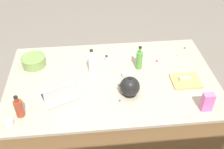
# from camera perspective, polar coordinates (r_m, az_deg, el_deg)

# --- Properties ---
(ground_plane) EXTENTS (12.00, 12.00, 0.00)m
(ground_plane) POSITION_cam_1_polar(r_m,az_deg,el_deg) (3.20, -0.00, -13.24)
(ground_plane) COLOR slate
(island_counter) EXTENTS (1.98, 1.21, 0.90)m
(island_counter) POSITION_cam_1_polar(r_m,az_deg,el_deg) (2.86, -0.00, -7.75)
(island_counter) COLOR olive
(island_counter) RESTS_ON ground
(laptop) EXTENTS (0.37, 0.33, 0.22)m
(laptop) POSITION_cam_1_polar(r_m,az_deg,el_deg) (2.35, -11.11, -4.45)
(laptop) COLOR #B7B7BC
(laptop) RESTS_ON island_counter
(mixing_bowl_large) EXTENTS (0.24, 0.24, 0.10)m
(mixing_bowl_large) POSITION_cam_1_polar(r_m,az_deg,el_deg) (2.79, -16.40, 2.79)
(mixing_bowl_large) COLOR #72934C
(mixing_bowl_large) RESTS_ON island_counter
(bottle_vinegar) EXTENTS (0.07, 0.07, 0.26)m
(bottle_vinegar) POSITION_cam_1_polar(r_m,az_deg,el_deg) (2.57, -4.28, 2.42)
(bottle_vinegar) COLOR white
(bottle_vinegar) RESTS_ON island_counter
(bottle_soy) EXTENTS (0.07, 0.07, 0.21)m
(bottle_soy) POSITION_cam_1_polar(r_m,az_deg,el_deg) (2.28, -19.28, -6.76)
(bottle_soy) COLOR maroon
(bottle_soy) RESTS_ON island_counter
(bottle_olive) EXTENTS (0.06, 0.06, 0.25)m
(bottle_olive) POSITION_cam_1_polar(r_m,az_deg,el_deg) (2.63, 5.85, 3.18)
(bottle_olive) COLOR #4C8C38
(bottle_olive) RESTS_ON island_counter
(kettle) EXTENTS (0.21, 0.18, 0.20)m
(kettle) POSITION_cam_1_polar(r_m,az_deg,el_deg) (2.35, 3.79, -2.63)
(kettle) COLOR black
(kettle) RESTS_ON island_counter
(cutting_board) EXTENTS (0.27, 0.22, 0.02)m
(cutting_board) POSITION_cam_1_polar(r_m,az_deg,el_deg) (2.60, 15.48, -1.32)
(cutting_board) COLOR tan
(cutting_board) RESTS_ON island_counter
(butter_stick_left) EXTENTS (0.11, 0.04, 0.04)m
(butter_stick_left) POSITION_cam_1_polar(r_m,az_deg,el_deg) (2.58, 15.39, -0.88)
(butter_stick_left) COLOR #F4E58C
(butter_stick_left) RESTS_ON cutting_board
(ramekin_small) EXTENTS (0.07, 0.07, 0.04)m
(ramekin_small) POSITION_cam_1_polar(r_m,az_deg,el_deg) (2.29, -21.19, -9.57)
(ramekin_small) COLOR beige
(ramekin_small) RESTS_ON island_counter
(ramekin_medium) EXTENTS (0.09, 0.09, 0.04)m
(ramekin_medium) POSITION_cam_1_polar(r_m,az_deg,el_deg) (2.56, 3.11, -0.05)
(ramekin_medium) COLOR beige
(ramekin_medium) RESTS_ON island_counter
(kitchen_timer) EXTENTS (0.07, 0.07, 0.08)m
(kitchen_timer) POSITION_cam_1_polar(r_m,az_deg,el_deg) (2.74, -1.17, 3.35)
(kitchen_timer) COLOR #B2B2B7
(kitchen_timer) RESTS_ON island_counter
(candy_bag) EXTENTS (0.09, 0.06, 0.17)m
(candy_bag) POSITION_cam_1_polar(r_m,az_deg,el_deg) (2.33, 19.72, -5.54)
(candy_bag) COLOR pink
(candy_bag) RESTS_ON island_counter
(candy_0) EXTENTS (0.02, 0.02, 0.02)m
(candy_0) POSITION_cam_1_polar(r_m,az_deg,el_deg) (2.79, 9.55, 2.87)
(candy_0) COLOR red
(candy_0) RESTS_ON island_counter
(candy_1) EXTENTS (0.02, 0.02, 0.02)m
(candy_1) POSITION_cam_1_polar(r_m,az_deg,el_deg) (3.06, 15.30, 5.52)
(candy_1) COLOR red
(candy_1) RESTS_ON island_counter
(candy_2) EXTENTS (0.02, 0.02, 0.02)m
(candy_2) POSITION_cam_1_polar(r_m,az_deg,el_deg) (2.46, -18.95, -4.97)
(candy_2) COLOR yellow
(candy_2) RESTS_ON island_counter
(candy_3) EXTENTS (0.02, 0.02, 0.02)m
(candy_3) POSITION_cam_1_polar(r_m,az_deg,el_deg) (2.32, 1.64, -5.58)
(candy_3) COLOR blue
(candy_3) RESTS_ON island_counter
(candy_4) EXTENTS (0.01, 0.01, 0.01)m
(candy_4) POSITION_cam_1_polar(r_m,az_deg,el_deg) (2.92, 13.80, 3.98)
(candy_4) COLOR yellow
(candy_4) RESTS_ON island_counter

